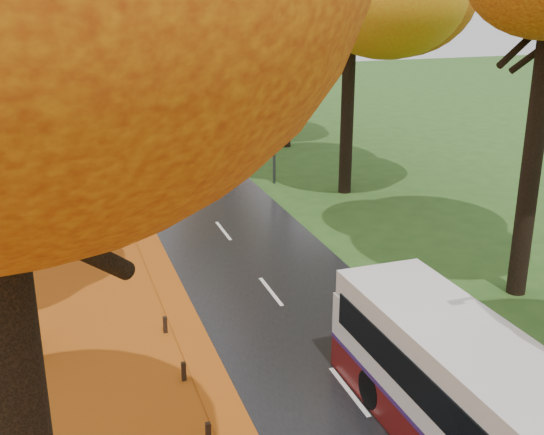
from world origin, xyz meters
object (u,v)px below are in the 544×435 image
car_dark (104,113)px  car_silver (113,130)px  streetlamp_mid (269,88)px  bus (497,421)px  car_white (130,161)px  streetlamp_far (179,49)px

car_dark → car_silver: bearing=-72.2°
streetlamp_mid → bus: 22.19m
bus → car_dark: 40.27m
car_white → streetlamp_far: bearing=72.2°
bus → car_dark: bus is taller
streetlamp_far → car_dark: size_ratio=1.66×
car_dark → car_white: bearing=-71.9°
car_white → bus: bearing=-80.4°
streetlamp_mid → car_silver: (-6.30, 12.29, -4.02)m
streetlamp_mid → car_dark: streetlamp_mid is taller
car_dark → streetlamp_far: bearing=48.9°
streetlamp_far → car_silver: (-6.30, -9.71, -4.02)m
streetlamp_mid → car_dark: size_ratio=1.66×
car_white → car_dark: car_dark is taller
bus → streetlamp_far: bearing=85.7°
streetlamp_far → bus: streetlamp_far is taller
streetlamp_mid → streetlamp_far: same height
streetlamp_mid → bus: (-2.62, -21.79, -3.26)m
bus → car_dark: size_ratio=2.13×
streetlamp_mid → car_dark: bearing=108.8°
streetlamp_far → car_white: bearing=-109.3°
streetlamp_mid → car_silver: 14.38m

